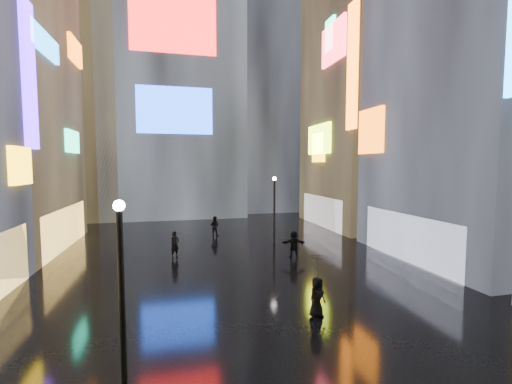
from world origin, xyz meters
name	(u,v)px	position (x,y,z in m)	size (l,w,h in m)	color
ground	(227,260)	(0.00, 20.00, 0.00)	(140.00, 140.00, 0.00)	black
building_right_mid	(482,25)	(15.98, 17.01, 14.99)	(10.28, 13.70, 30.00)	black
building_right_far	(368,87)	(15.98, 30.00, 13.98)	(10.28, 12.00, 28.00)	black
tower_main	(173,46)	(-3.00, 43.97, 21.01)	(16.00, 14.20, 42.00)	black
tower_flank_right	(262,88)	(9.00, 46.00, 17.00)	(12.00, 12.00, 34.00)	black
tower_flank_left	(76,105)	(-14.00, 42.00, 13.00)	(10.00, 10.00, 26.00)	black
lamp_near	(122,286)	(-4.63, 7.82, 2.94)	(0.30, 0.30, 5.20)	black
lamp_far	(274,206)	(4.35, 23.94, 2.94)	(0.30, 0.30, 5.20)	black
pedestrian_4	(317,297)	(2.26, 10.91, 0.81)	(0.79, 0.52, 1.63)	black
pedestrian_5	(294,244)	(4.40, 19.58, 0.88)	(1.63, 0.52, 1.76)	black
pedestrian_6	(175,244)	(-3.26, 21.33, 0.88)	(0.64, 0.42, 1.76)	black
pedestrian_7	(215,226)	(0.13, 27.93, 0.84)	(0.81, 0.63, 1.67)	black
umbrella_2	(317,266)	(2.26, 10.91, 2.10)	(1.02, 1.04, 0.94)	black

